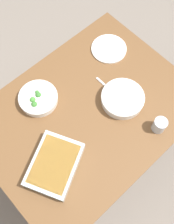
# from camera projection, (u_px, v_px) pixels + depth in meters

# --- Properties ---
(ground_plane) EXTENTS (6.00, 6.00, 0.00)m
(ground_plane) POSITION_uv_depth(u_px,v_px,m) (87.00, 150.00, 2.23)
(ground_plane) COLOR slate
(dining_table) EXTENTS (1.20, 0.90, 0.74)m
(dining_table) POSITION_uv_depth(u_px,v_px,m) (87.00, 118.00, 1.64)
(dining_table) COLOR brown
(dining_table) RESTS_ON ground_plane
(stew_bowl) EXTENTS (0.25, 0.25, 0.06)m
(stew_bowl) POSITION_uv_depth(u_px,v_px,m) (123.00, 98.00, 1.56)
(stew_bowl) COLOR silver
(stew_bowl) RESTS_ON dining_table
(broccoli_bowl) EXTENTS (0.22, 0.22, 0.06)m
(broccoli_bowl) POSITION_uv_depth(u_px,v_px,m) (38.00, 98.00, 1.56)
(broccoli_bowl) COLOR silver
(broccoli_bowl) RESTS_ON dining_table
(baking_dish) EXTENTS (0.37, 0.33, 0.06)m
(baking_dish) POSITION_uv_depth(u_px,v_px,m) (54.00, 165.00, 1.40)
(baking_dish) COLOR silver
(baking_dish) RESTS_ON dining_table
(drink_cup) EXTENTS (0.07, 0.07, 0.08)m
(drink_cup) POSITION_uv_depth(u_px,v_px,m) (159.00, 125.00, 1.48)
(drink_cup) COLOR #B2BCC6
(drink_cup) RESTS_ON dining_table
(side_plate) EXTENTS (0.22, 0.22, 0.01)m
(side_plate) POSITION_uv_depth(u_px,v_px,m) (109.00, 49.00, 1.73)
(side_plate) COLOR white
(side_plate) RESTS_ON dining_table
(spoon_by_stew) EXTENTS (0.03, 0.18, 0.01)m
(spoon_by_stew) POSITION_uv_depth(u_px,v_px,m) (110.00, 90.00, 1.61)
(spoon_by_stew) COLOR silver
(spoon_by_stew) RESTS_ON dining_table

